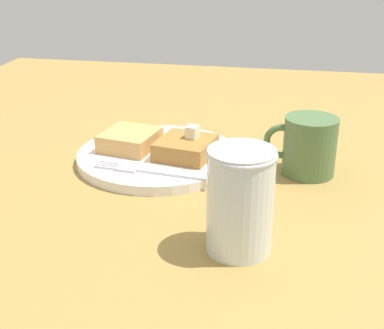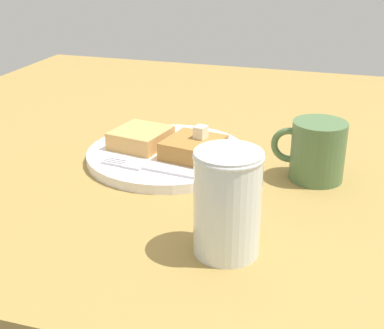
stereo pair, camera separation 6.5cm
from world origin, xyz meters
TOP-DOWN VIEW (x-y plane):
  - table_surface at (0.00, 0.00)cm, footprint 99.40×99.40cm
  - plate at (-4.46, 11.95)cm, footprint 23.48×23.48cm
  - toast_slice_left at (-8.63, 12.72)cm, footprint 8.64×8.98cm
  - toast_slice_middle at (-0.29, 11.18)cm, footprint 8.64×8.98cm
  - butter_pat_primary at (-9.45, 11.94)cm, footprint 1.95×2.08cm
  - fork at (-4.37, 19.10)cm, footprint 16.06×3.36cm
  - syrup_jar at (-18.52, 33.41)cm, footprint 7.07×7.07cm
  - coffee_mug at (-25.55, 12.37)cm, footprint 9.84×7.16cm

SIDE VIEW (x-z plane):
  - table_surface at x=0.00cm, z-range 0.00..2.67cm
  - plate at x=-4.46cm, z-range 2.78..4.15cm
  - fork at x=-4.37cm, z-range 4.04..4.40cm
  - toast_slice_left at x=-8.63cm, z-range 4.04..6.58cm
  - toast_slice_middle at x=-0.29cm, z-range 4.04..6.58cm
  - coffee_mug at x=-25.55cm, z-range 2.69..10.73cm
  - butter_pat_primary at x=-9.45cm, z-range 6.58..8.33cm
  - syrup_jar at x=-18.52cm, z-range 2.34..13.49cm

